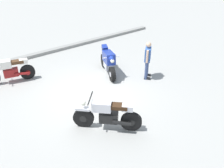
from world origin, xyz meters
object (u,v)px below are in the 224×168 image
at_px(person_in_blue_shirt, 148,58).
at_px(motorcycle_blue_sportbike, 108,61).
at_px(motorcycle_cream_vintage, 10,71).
at_px(motorcycle_silver_cruiser, 107,114).

bearing_deg(person_in_blue_shirt, motorcycle_blue_sportbike, 179.74).
bearing_deg(motorcycle_cream_vintage, motorcycle_blue_sportbike, 167.21).
xyz_separation_m(motorcycle_blue_sportbike, person_in_blue_shirt, (1.06, -1.26, 0.29)).
distance_m(motorcycle_silver_cruiser, person_in_blue_shirt, 3.60).
relative_size(motorcycle_cream_vintage, motorcycle_silver_cruiser, 1.21).
relative_size(motorcycle_silver_cruiser, person_in_blue_shirt, 1.01).
distance_m(motorcycle_blue_sportbike, motorcycle_silver_cruiser, 3.58).
bearing_deg(motorcycle_cream_vintage, motorcycle_silver_cruiser, 121.13).
height_order(motorcycle_cream_vintage, motorcycle_silver_cruiser, motorcycle_silver_cruiser).
height_order(motorcycle_cream_vintage, motorcycle_blue_sportbike, motorcycle_blue_sportbike).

